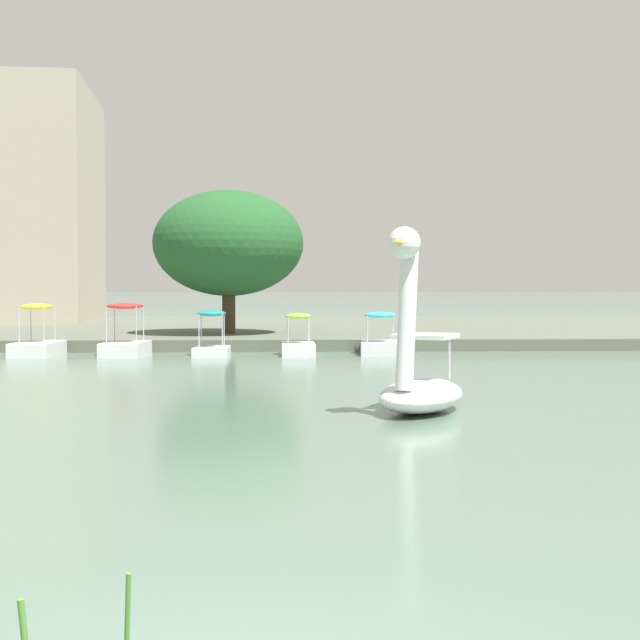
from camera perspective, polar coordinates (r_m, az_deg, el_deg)
name	(u,v)px	position (r m, az deg, el deg)	size (l,w,h in m)	color
shore_bank_far	(272,329)	(42.12, -3.02, -0.58)	(131.83, 23.22, 0.41)	#5B6051
swan_boat	(419,374)	(16.07, 6.24, -3.42)	(2.31, 2.82, 3.24)	white
pedal_boat_cyan	(380,341)	(29.68, 3.81, -1.32)	(1.45, 2.33, 1.38)	white
pedal_boat_lime	(298,343)	(29.12, -1.38, -1.47)	(1.07, 1.95, 1.36)	white
pedal_boat_teal	(212,342)	(29.10, -6.83, -1.39)	(1.13, 1.76, 1.45)	white
pedal_boat_red	(125,340)	(29.46, -12.14, -1.23)	(1.41, 2.11, 1.69)	white
pedal_boat_yellow	(37,341)	(30.21, -17.35, -1.27)	(1.36, 2.27, 1.67)	white
tree_sapling_by_fence	(229,243)	(34.56, -5.77, 4.81)	(6.32, 6.55, 5.43)	#423323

